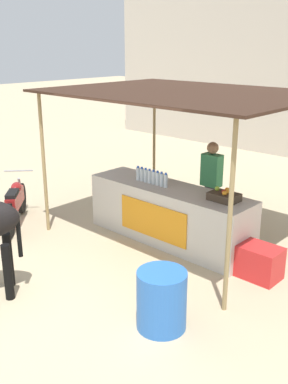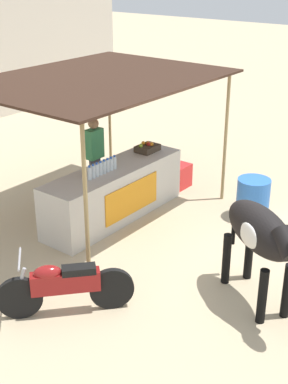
{
  "view_description": "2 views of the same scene",
  "coord_description": "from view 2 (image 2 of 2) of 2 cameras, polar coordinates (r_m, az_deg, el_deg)",
  "views": [
    {
      "loc": [
        4.53,
        -3.27,
        3.23
      ],
      "look_at": [
        0.34,
        1.22,
        1.19
      ],
      "focal_mm": 42.0,
      "sensor_mm": 36.0,
      "label": 1
    },
    {
      "loc": [
        -6.58,
        -3.58,
        4.35
      ],
      "look_at": [
        -0.4,
        1.22,
        0.89
      ],
      "focal_mm": 50.0,
      "sensor_mm": 36.0,
      "label": 2
    }
  ],
  "objects": [
    {
      "name": "cow",
      "position": [
        7.14,
        12.43,
        -4.46
      ],
      "size": [
        1.29,
        1.73,
        1.44
      ],
      "color": "black",
      "rests_on": "ground"
    },
    {
      "name": "ground_plane",
      "position": [
        8.66,
        8.06,
        -6.58
      ],
      "size": [
        60.0,
        60.0,
        0.0
      ],
      "primitive_type": "plane",
      "color": "tan"
    },
    {
      "name": "cooler_box",
      "position": [
        10.92,
        3.37,
        1.67
      ],
      "size": [
        0.6,
        0.44,
        0.48
      ],
      "primitive_type": "cube",
      "color": "red",
      "rests_on": "ground"
    },
    {
      "name": "water_barrel",
      "position": [
        9.82,
        11.54,
        -0.64
      ],
      "size": [
        0.59,
        0.59,
        0.73
      ],
      "primitive_type": "cylinder",
      "color": "blue",
      "rests_on": "ground"
    },
    {
      "name": "water_bottle_row",
      "position": [
        9.08,
        -4.47,
        2.6
      ],
      "size": [
        0.7,
        0.07,
        0.25
      ],
      "color": "silver",
      "rests_on": "stall_counter"
    },
    {
      "name": "vendor_behind_counter",
      "position": [
        10.12,
        -5.27,
        3.49
      ],
      "size": [
        0.34,
        0.22,
        1.65
      ],
      "color": "#383842",
      "rests_on": "ground"
    },
    {
      "name": "fruit_crate",
      "position": [
        10.15,
        0.36,
        4.74
      ],
      "size": [
        0.44,
        0.32,
        0.18
      ],
      "color": "#3F3326",
      "rests_on": "stall_counter"
    },
    {
      "name": "stall_awning",
      "position": [
        9.17,
        -4.91,
        11.51
      ],
      "size": [
        4.2,
        3.2,
        2.51
      ],
      "color": "#382319",
      "rests_on": "ground"
    },
    {
      "name": "motorcycle_parked",
      "position": [
        7.14,
        -8.52,
        -9.8
      ],
      "size": [
        1.39,
        1.27,
        0.9
      ],
      "color": "black",
      "rests_on": "ground"
    },
    {
      "name": "stall_counter",
      "position": [
        9.57,
        -3.17,
        -0.06
      ],
      "size": [
        3.0,
        0.82,
        0.96
      ],
      "color": "beige",
      "rests_on": "ground"
    }
  ]
}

